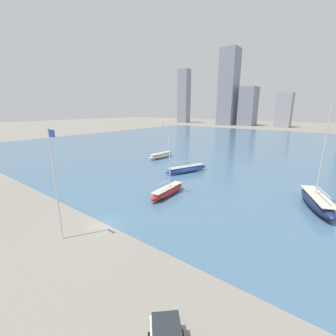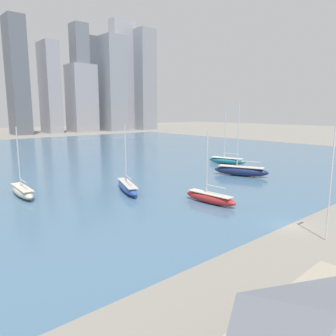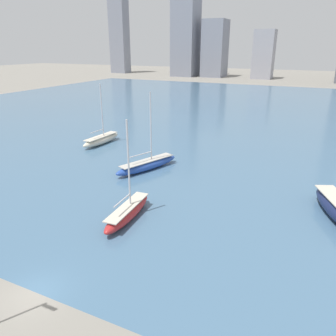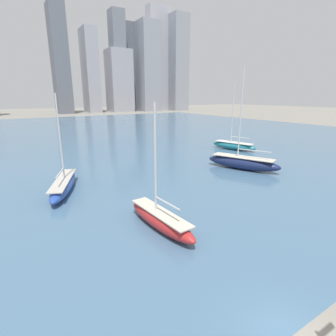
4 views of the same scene
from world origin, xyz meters
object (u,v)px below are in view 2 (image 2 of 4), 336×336
Objects in this scene: sailboat_cream at (22,191)px; sailboat_navy at (241,171)px; sailboat_teal at (227,160)px; flag_pole at (331,178)px; sailboat_blue at (127,187)px; sailboat_red at (210,197)px.

sailboat_cream is 0.73× the size of sailboat_navy.
sailboat_teal is at bearing 26.22° from sailboat_navy.
flag_pole is 0.82× the size of sailboat_navy.
sailboat_teal is (30.35, 36.85, -5.53)m from flag_pole.
sailboat_navy is (20.68, 25.61, -5.36)m from flag_pole.
sailboat_blue is 1.07× the size of sailboat_red.
flag_pole is at bearing -98.36° from sailboat_red.
flag_pole is at bearing -62.05° from sailboat_cream.
sailboat_blue reaches higher than sailboat_red.
sailboat_teal is (47.62, -0.91, 0.03)m from sailboat_cream.
sailboat_red is (4.95, -13.17, 0.00)m from sailboat_blue.
sailboat_teal is at bearing 2.28° from sailboat_cream.
sailboat_cream is at bearing 114.58° from flag_pole.
sailboat_red is (18.60, -21.14, -0.02)m from sailboat_cream.
sailboat_navy is at bearing -146.26° from sailboat_teal.
sailboat_cream is at bearing 127.55° from sailboat_red.
sailboat_blue is (-33.97, -7.07, -0.05)m from sailboat_teal.
sailboat_cream is 0.81× the size of sailboat_teal.
sailboat_blue is (-24.30, 4.17, -0.22)m from sailboat_navy.
sailboat_navy is 1.11× the size of sailboat_teal.
sailboat_cream is 28.16m from sailboat_red.
sailboat_red is at bearing -160.66° from sailboat_teal.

